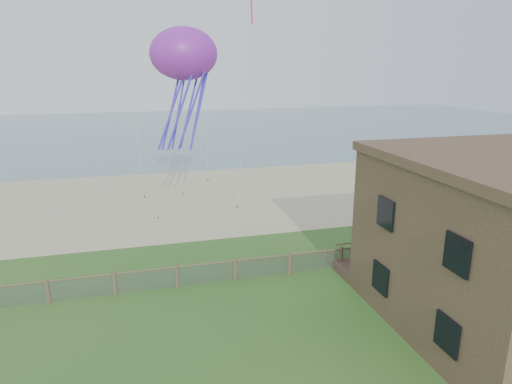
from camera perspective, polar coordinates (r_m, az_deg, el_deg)
ground at (r=19.24m, az=1.50°, el=-18.69°), size 160.00×160.00×0.00m
sand_beach at (r=39.04m, az=-7.73°, el=-0.69°), size 72.00×20.00×0.02m
ocean at (r=82.07m, az=-11.86°, el=7.64°), size 160.00×68.00×0.02m
chainlink_fence at (r=24.03m, az=-2.63°, el=-9.78°), size 36.20×0.20×1.25m
motel_deck at (r=28.82m, az=24.22°, el=-7.42°), size 15.00×2.00×0.50m
picnic_table at (r=23.17m, az=17.15°, el=-11.84°), size 2.46×2.17×0.87m
octopus_kite at (r=29.48m, az=-8.84°, el=12.76°), size 4.60×3.99×7.93m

